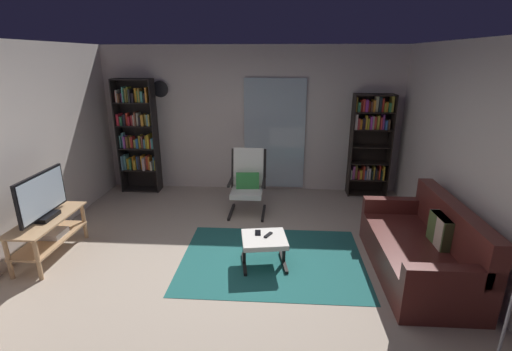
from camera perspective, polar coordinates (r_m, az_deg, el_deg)
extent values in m
plane|color=#B5A390|center=(4.43, -3.62, -14.82)|extent=(7.02, 7.02, 0.00)
cube|color=silver|center=(6.69, -0.69, 8.67)|extent=(5.60, 0.06, 2.60)
cube|color=silver|center=(4.42, 33.25, 0.61)|extent=(0.06, 6.00, 2.60)
cube|color=silver|center=(6.65, 2.90, 6.40)|extent=(1.10, 0.01, 2.00)
cube|color=#226460|center=(4.65, 2.52, -13.00)|extent=(2.24, 1.66, 0.01)
cube|color=tan|center=(5.17, -29.97, -5.94)|extent=(0.44, 1.11, 0.02)
cube|color=tan|center=(5.28, -29.50, -8.68)|extent=(0.40, 1.05, 0.02)
cylinder|color=tan|center=(4.82, -30.97, -11.29)|extent=(0.05, 0.05, 0.50)
cylinder|color=tan|center=(5.57, -25.30, -6.48)|extent=(0.05, 0.05, 0.50)
cylinder|color=tan|center=(5.02, -34.27, -10.76)|extent=(0.05, 0.05, 0.50)
cylinder|color=tan|center=(5.74, -28.32, -6.21)|extent=(0.05, 0.05, 0.50)
cube|color=silver|center=(5.31, -29.18, -7.90)|extent=(0.27, 0.28, 0.07)
cube|color=black|center=(5.16, -30.03, -5.57)|extent=(0.20, 0.32, 0.05)
cube|color=black|center=(5.06, -30.54, -2.58)|extent=(0.04, 0.87, 0.52)
cube|color=silver|center=(5.05, -30.35, -2.59)|extent=(0.01, 0.82, 0.47)
cube|color=black|center=(7.08, -20.58, 5.73)|extent=(0.02, 0.30, 2.04)
cube|color=black|center=(6.83, -15.41, 5.82)|extent=(0.02, 0.30, 2.04)
cube|color=black|center=(7.07, -17.63, 6.04)|extent=(0.69, 0.02, 2.04)
cube|color=black|center=(7.21, -17.27, -2.02)|extent=(0.66, 0.28, 0.02)
cube|color=black|center=(7.09, -17.56, 0.95)|extent=(0.66, 0.28, 0.02)
cube|color=black|center=(6.99, -17.88, 4.15)|extent=(0.66, 0.28, 0.02)
cube|color=black|center=(6.91, -18.21, 7.43)|extent=(0.66, 0.28, 0.02)
cube|color=black|center=(6.85, -18.55, 10.78)|extent=(0.66, 0.28, 0.02)
cube|color=black|center=(6.81, -18.89, 14.04)|extent=(0.66, 0.28, 0.02)
cube|color=#5A8898|center=(7.16, -19.91, 2.02)|extent=(0.03, 0.23, 0.26)
cube|color=#55959C|center=(7.16, -19.59, 2.10)|extent=(0.03, 0.18, 0.27)
cube|color=gold|center=(7.15, -19.20, 1.82)|extent=(0.04, 0.14, 0.20)
cube|color=#3E7F4D|center=(7.10, -18.91, 1.75)|extent=(0.03, 0.16, 0.20)
cube|color=orange|center=(7.10, -18.56, 1.95)|extent=(0.03, 0.11, 0.24)
cube|color=gold|center=(7.08, -18.30, 1.65)|extent=(0.04, 0.15, 0.17)
cube|color=#3B69B3|center=(7.08, -17.98, 1.94)|extent=(0.02, 0.11, 0.24)
cube|color=#2C2830|center=(7.05, -17.69, 1.98)|extent=(0.04, 0.14, 0.25)
cube|color=orange|center=(7.05, -17.26, 2.04)|extent=(0.04, 0.14, 0.26)
cube|color=beige|center=(7.01, -16.95, 1.84)|extent=(0.04, 0.21, 0.23)
cube|color=#C73E2B|center=(7.02, -16.50, 2.03)|extent=(0.04, 0.14, 0.26)
cube|color=orange|center=(6.98, -16.21, 1.93)|extent=(0.02, 0.16, 0.25)
cube|color=beige|center=(6.97, -15.87, 1.59)|extent=(0.03, 0.21, 0.16)
cube|color=teal|center=(6.98, -15.50, 1.97)|extent=(0.02, 0.18, 0.24)
cube|color=#9B972A|center=(6.97, -15.29, 1.75)|extent=(0.02, 0.23, 0.19)
cube|color=teal|center=(7.07, -20.28, 5.05)|extent=(0.02, 0.15, 0.22)
cube|color=#559AA5|center=(7.05, -20.00, 5.24)|extent=(0.03, 0.10, 0.27)
cube|color=#8B4198|center=(7.03, -19.72, 5.00)|extent=(0.04, 0.17, 0.21)
cube|color=brown|center=(7.03, -19.32, 5.02)|extent=(0.04, 0.18, 0.21)
cube|color=#A89D31|center=(7.03, -18.93, 5.03)|extent=(0.02, 0.14, 0.20)
cube|color=red|center=(6.99, -18.72, 4.99)|extent=(0.04, 0.14, 0.20)
cube|color=#9D943C|center=(6.99, -18.23, 4.83)|extent=(0.04, 0.16, 0.15)
cube|color=#2C67A9|center=(6.98, -17.83, 4.91)|extent=(0.04, 0.23, 0.17)
cube|color=#A58C2C|center=(6.94, -17.57, 5.13)|extent=(0.03, 0.17, 0.23)
cube|color=brown|center=(6.91, -17.25, 5.06)|extent=(0.03, 0.15, 0.22)
cube|color=teal|center=(6.91, -16.89, 4.88)|extent=(0.03, 0.16, 0.17)
cube|color=#A38F28|center=(6.88, -16.67, 5.12)|extent=(0.02, 0.15, 0.23)
cube|color=gold|center=(6.89, -16.31, 5.24)|extent=(0.04, 0.22, 0.25)
cube|color=#D83739|center=(6.88, -15.98, 4.89)|extent=(0.02, 0.17, 0.17)
cube|color=teal|center=(6.85, -15.73, 4.95)|extent=(0.04, 0.20, 0.19)
cube|color=red|center=(7.00, -20.55, 8.23)|extent=(0.04, 0.21, 0.20)
cube|color=#2F7848|center=(6.97, -20.18, 8.06)|extent=(0.04, 0.16, 0.16)
cube|color=black|center=(6.98, -19.68, 8.27)|extent=(0.04, 0.21, 0.20)
cube|color=red|center=(6.93, -19.42, 8.34)|extent=(0.04, 0.11, 0.22)
cube|color=red|center=(6.92, -19.12, 8.08)|extent=(0.03, 0.14, 0.16)
cube|color=#C2353A|center=(6.91, -18.76, 8.22)|extent=(0.03, 0.10, 0.18)
cube|color=beige|center=(6.89, -18.47, 8.25)|extent=(0.03, 0.13, 0.19)
cube|color=brown|center=(6.88, -18.16, 8.48)|extent=(0.02, 0.21, 0.24)
cube|color=beige|center=(6.87, -17.90, 8.44)|extent=(0.03, 0.15, 0.23)
cube|color=black|center=(6.86, -17.56, 8.15)|extent=(0.04, 0.16, 0.15)
cube|color=gold|center=(6.84, -17.16, 8.34)|extent=(0.04, 0.21, 0.20)
cube|color=#A08A3A|center=(6.81, -16.74, 8.35)|extent=(0.04, 0.12, 0.20)
cube|color=#5791A0|center=(6.80, -16.42, 8.38)|extent=(0.03, 0.21, 0.20)
cube|color=#A8943B|center=(6.78, -16.22, 8.39)|extent=(0.03, 0.20, 0.21)
cube|color=red|center=(6.97, -20.91, 11.46)|extent=(0.02, 0.15, 0.18)
cube|color=beige|center=(6.93, -20.73, 11.59)|extent=(0.03, 0.21, 0.21)
cube|color=brown|center=(6.92, -20.45, 11.36)|extent=(0.03, 0.24, 0.15)
cube|color=#9C4095|center=(6.90, -20.13, 11.37)|extent=(0.03, 0.10, 0.15)
cube|color=teal|center=(6.87, -19.87, 11.86)|extent=(0.02, 0.20, 0.27)
cube|color=olive|center=(6.90, -19.47, 11.79)|extent=(0.04, 0.20, 0.24)
cube|color=#92A034|center=(6.87, -19.21, 11.91)|extent=(0.03, 0.17, 0.26)
cube|color=#272829|center=(6.83, -18.95, 11.74)|extent=(0.03, 0.24, 0.22)
cube|color=black|center=(6.84, -18.51, 11.52)|extent=(0.04, 0.23, 0.16)
cube|color=orange|center=(6.81, -18.17, 11.86)|extent=(0.04, 0.12, 0.24)
cube|color=#3E843F|center=(6.81, -17.78, 11.73)|extent=(0.02, 0.20, 0.20)
cube|color=#A58836|center=(6.77, -17.67, 11.88)|extent=(0.03, 0.17, 0.24)
cube|color=teal|center=(6.79, -17.26, 11.72)|extent=(0.04, 0.20, 0.19)
cube|color=black|center=(6.78, -16.84, 11.63)|extent=(0.03, 0.20, 0.16)
cube|color=orange|center=(6.73, -16.59, 12.03)|extent=(0.03, 0.21, 0.26)
cube|color=black|center=(6.65, 14.59, 4.50)|extent=(0.02, 0.30, 1.80)
cube|color=black|center=(6.81, 20.18, 4.28)|extent=(0.02, 0.30, 1.80)
cube|color=black|center=(6.85, 17.16, 4.68)|extent=(0.69, 0.02, 1.80)
cube|color=black|center=(6.97, 16.74, -2.67)|extent=(0.66, 0.28, 0.02)
cube|color=black|center=(6.88, 16.95, -0.46)|extent=(0.66, 0.28, 0.02)
cube|color=black|center=(6.79, 17.18, 1.94)|extent=(0.66, 0.28, 0.02)
cube|color=black|center=(6.72, 17.42, 4.39)|extent=(0.66, 0.28, 0.02)
cube|color=black|center=(6.66, 17.66, 6.90)|extent=(0.66, 0.28, 0.02)
cube|color=black|center=(6.61, 17.91, 9.45)|extent=(0.66, 0.28, 0.02)
cube|color=black|center=(6.58, 18.16, 11.89)|extent=(0.66, 0.28, 0.02)
cube|color=beige|center=(6.80, 14.54, 0.37)|extent=(0.03, 0.24, 0.17)
cube|color=#964382|center=(6.80, 14.91, 0.64)|extent=(0.04, 0.22, 0.24)
cube|color=#A59A3D|center=(6.80, 15.33, 0.65)|extent=(0.04, 0.12, 0.25)
cube|color=red|center=(6.81, 15.66, 0.23)|extent=(0.02, 0.20, 0.16)
cube|color=gold|center=(6.83, 15.96, 0.29)|extent=(0.04, 0.18, 0.17)
cube|color=red|center=(6.83, 16.38, 0.61)|extent=(0.03, 0.22, 0.24)
cube|color=#3F5CA2|center=(6.83, 16.64, 0.27)|extent=(0.02, 0.19, 0.17)
cube|color=beige|center=(6.85, 16.87, 0.60)|extent=(0.02, 0.23, 0.24)
cube|color=#BEB1B4|center=(6.85, 17.22, 0.40)|extent=(0.04, 0.19, 0.21)
cube|color=#1E2D25|center=(6.86, 17.58, 0.18)|extent=(0.02, 0.20, 0.16)
cube|color=gold|center=(6.86, 17.83, 0.51)|extent=(0.02, 0.19, 0.23)
cube|color=#2A2931|center=(6.90, 18.09, 0.42)|extent=(0.03, 0.22, 0.20)
cube|color=brown|center=(6.88, 18.42, 0.14)|extent=(0.02, 0.10, 0.16)
cube|color=red|center=(6.90, 18.64, 0.64)|extent=(0.02, 0.20, 0.27)
cube|color=#182F2C|center=(6.90, 18.92, 0.18)|extent=(0.02, 0.19, 0.16)
cube|color=gold|center=(6.89, 19.16, 0.53)|extent=(0.02, 0.24, 0.25)
cube|color=orange|center=(6.94, 19.29, 0.20)|extent=(0.02, 0.15, 0.16)
cube|color=beige|center=(6.57, 15.28, 8.19)|extent=(0.04, 0.23, 0.26)
cube|color=#C53939|center=(6.59, 15.62, 7.89)|extent=(0.03, 0.24, 0.19)
cube|color=orange|center=(6.59, 16.02, 7.77)|extent=(0.04, 0.15, 0.17)
cube|color=black|center=(6.61, 16.45, 7.84)|extent=(0.04, 0.16, 0.19)
cube|color=gold|center=(6.60, 16.83, 7.99)|extent=(0.02, 0.13, 0.23)
cube|color=#A89826|center=(6.64, 17.03, 7.82)|extent=(0.03, 0.23, 0.19)
cube|color=purple|center=(6.64, 17.42, 7.96)|extent=(0.04, 0.22, 0.23)
cube|color=beige|center=(6.63, 17.78, 7.91)|extent=(0.03, 0.14, 0.23)
cube|color=red|center=(6.65, 18.10, 7.87)|extent=(0.04, 0.11, 0.22)
cube|color=olive|center=(6.64, 18.52, 7.90)|extent=(0.04, 0.11, 0.24)
cube|color=red|center=(6.66, 18.91, 7.77)|extent=(0.03, 0.14, 0.21)
cube|color=purple|center=(6.69, 19.21, 7.97)|extent=(0.03, 0.16, 0.25)
cube|color=#336DB4|center=(6.70, 19.56, 7.54)|extent=(0.03, 0.20, 0.16)
cube|color=brown|center=(6.71, 19.96, 7.54)|extent=(0.04, 0.15, 0.17)
cube|color=gold|center=(6.54, 15.39, 10.70)|extent=(0.02, 0.18, 0.23)
cube|color=#337950|center=(6.54, 15.74, 10.32)|extent=(0.04, 0.18, 0.16)
cube|color=red|center=(6.55, 16.12, 10.45)|extent=(0.02, 0.12, 0.19)
cube|color=red|center=(6.54, 16.46, 10.49)|extent=(0.03, 0.15, 0.21)
cube|color=#9B3192|center=(6.56, 16.82, 10.44)|extent=(0.04, 0.20, 0.20)
cube|color=#C23B24|center=(6.59, 17.17, 10.32)|extent=(0.04, 0.14, 0.17)
cube|color=brown|center=(6.58, 17.58, 10.25)|extent=(0.02, 0.14, 0.17)
cube|color=orange|center=(6.59, 17.87, 10.36)|extent=(0.03, 0.22, 0.20)
cube|color=beige|center=(6.62, 18.31, 10.61)|extent=(0.04, 0.16, 0.26)
cube|color=#1E2932|center=(6.63, 18.74, 10.55)|extent=(0.04, 0.19, 0.25)
cube|color=red|center=(6.62, 19.20, 10.39)|extent=(0.03, 0.10, 0.23)
cube|color=#A99A28|center=(6.63, 19.47, 10.06)|extent=(0.03, 0.14, 0.16)
cube|color=orange|center=(6.65, 19.72, 10.09)|extent=(0.03, 0.13, 0.16)
cube|color=#31894B|center=(6.68, 20.06, 10.03)|extent=(0.04, 0.20, 0.15)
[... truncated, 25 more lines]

